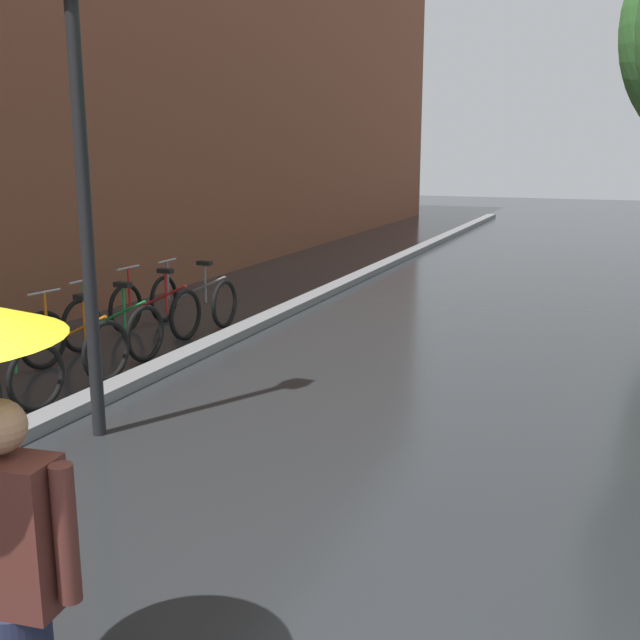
% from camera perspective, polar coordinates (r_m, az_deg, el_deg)
% --- Properties ---
extents(kerb_strip, '(0.30, 36.00, 0.12)m').
position_cam_1_polar(kerb_strip, '(12.67, -1.49, 1.23)').
color(kerb_strip, slate).
rests_on(kerb_strip, ground).
extents(parked_bicycle_2, '(1.17, 0.85, 0.96)m').
position_cam_1_polar(parked_bicycle_2, '(8.51, -22.37, -3.25)').
color(parked_bicycle_2, black).
rests_on(parked_bicycle_2, ground).
extents(parked_bicycle_3, '(1.17, 0.85, 0.96)m').
position_cam_1_polar(parked_bicycle_3, '(9.26, -17.70, -1.65)').
color(parked_bicycle_3, black).
rests_on(parked_bicycle_3, ground).
extents(parked_bicycle_4, '(1.13, 0.78, 0.96)m').
position_cam_1_polar(parked_bicycle_4, '(9.95, -15.05, -0.52)').
color(parked_bicycle_4, black).
rests_on(parked_bicycle_4, ground).
extents(parked_bicycle_5, '(1.12, 0.77, 0.96)m').
position_cam_1_polar(parked_bicycle_5, '(10.89, -12.06, 0.76)').
color(parked_bicycle_5, black).
rests_on(parked_bicycle_5, ground).
extents(parked_bicycle_6, '(1.09, 0.71, 0.96)m').
position_cam_1_polar(parked_bicycle_6, '(11.49, -9.29, 1.48)').
color(parked_bicycle_6, black).
rests_on(parked_bicycle_6, ground).
extents(street_lamp_post, '(0.24, 0.24, 4.07)m').
position_cam_1_polar(street_lamp_post, '(6.97, -17.12, 10.66)').
color(street_lamp_post, black).
rests_on(street_lamp_post, ground).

